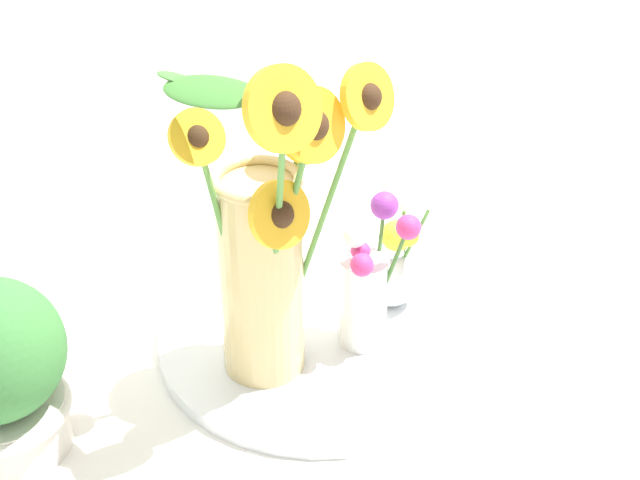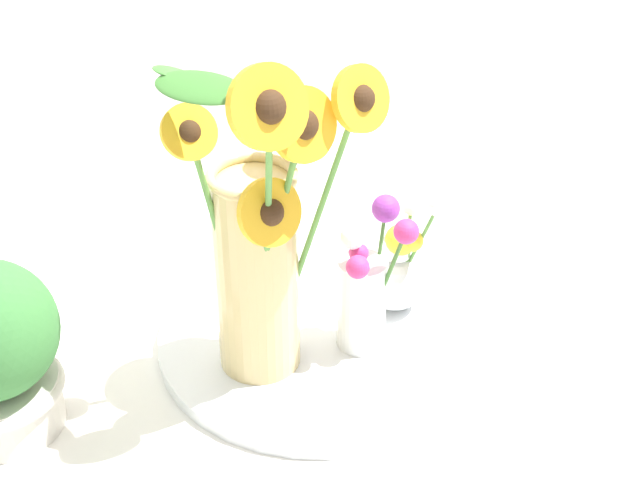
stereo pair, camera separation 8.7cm
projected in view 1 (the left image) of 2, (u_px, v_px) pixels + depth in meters
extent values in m
plane|color=silver|center=(365.00, 348.00, 1.17)|extent=(6.00, 6.00, 0.00)
cylinder|color=silver|center=(320.00, 336.00, 1.18)|extent=(0.43, 0.43, 0.02)
cylinder|color=#D1B77A|center=(261.00, 278.00, 1.05)|extent=(0.10, 0.10, 0.26)
torus|color=#D1B77A|center=(257.00, 179.00, 0.98)|extent=(0.11, 0.11, 0.01)
cylinder|color=#568E42|center=(324.00, 221.00, 1.00)|extent=(0.06, 0.07, 0.30)
cylinder|color=gold|center=(368.00, 97.00, 0.92)|extent=(0.08, 0.04, 0.08)
sphere|color=#382314|center=(368.00, 97.00, 0.92)|extent=(0.03, 0.03, 0.03)
cylinder|color=#568E42|center=(282.00, 236.00, 1.04)|extent=(0.07, 0.01, 0.25)
cylinder|color=gold|center=(304.00, 128.00, 0.99)|extent=(0.10, 0.06, 0.09)
sphere|color=#382314|center=(304.00, 128.00, 0.99)|extent=(0.03, 0.03, 0.03)
cylinder|color=#568E42|center=(228.00, 249.00, 1.00)|extent=(0.06, 0.01, 0.29)
cylinder|color=gold|center=(197.00, 137.00, 0.90)|extent=(0.07, 0.04, 0.06)
sphere|color=#382314|center=(197.00, 137.00, 0.90)|extent=(0.03, 0.03, 0.03)
cylinder|color=#568E42|center=(276.00, 238.00, 0.97)|extent=(0.04, 0.09, 0.34)
cylinder|color=gold|center=(283.00, 109.00, 0.84)|extent=(0.09, 0.04, 0.09)
sphere|color=#382314|center=(283.00, 109.00, 0.84)|extent=(0.04, 0.04, 0.04)
cylinder|color=#568E42|center=(284.00, 232.00, 0.99)|extent=(0.03, 0.08, 0.27)
cylinder|color=gold|center=(313.00, 125.00, 0.89)|extent=(0.08, 0.04, 0.08)
sphere|color=#382314|center=(313.00, 125.00, 0.89)|extent=(0.03, 0.03, 0.03)
cylinder|color=#568E42|center=(268.00, 287.00, 1.02)|extent=(0.01, 0.06, 0.22)
cylinder|color=gold|center=(280.00, 215.00, 0.94)|extent=(0.08, 0.04, 0.07)
sphere|color=#382314|center=(280.00, 215.00, 0.94)|extent=(0.03, 0.03, 0.03)
ellipsoid|color=#38702D|center=(211.00, 92.00, 0.85)|extent=(0.08, 0.12, 0.03)
ellipsoid|color=#38702D|center=(177.00, 78.00, 0.91)|extent=(0.09, 0.10, 0.05)
cylinder|color=white|center=(365.00, 302.00, 1.12)|extent=(0.06, 0.06, 0.13)
cylinder|color=#427533|center=(364.00, 284.00, 1.10)|extent=(0.01, 0.02, 0.09)
sphere|color=#C6337A|center=(361.00, 251.00, 1.08)|extent=(0.02, 0.02, 0.02)
cylinder|color=#427533|center=(359.00, 294.00, 1.10)|extent=(0.02, 0.03, 0.11)
sphere|color=#C6337A|center=(362.00, 265.00, 1.06)|extent=(0.03, 0.03, 0.03)
cylinder|color=#427533|center=(362.00, 275.00, 1.09)|extent=(0.02, 0.01, 0.12)
sphere|color=white|center=(356.00, 236.00, 1.06)|extent=(0.03, 0.03, 0.03)
cylinder|color=#427533|center=(390.00, 273.00, 1.09)|extent=(0.03, 0.03, 0.13)
sphere|color=#C6337A|center=(409.00, 227.00, 1.05)|extent=(0.03, 0.03, 0.03)
cylinder|color=#427533|center=(378.00, 261.00, 1.11)|extent=(0.04, 0.02, 0.14)
sphere|color=purple|center=(384.00, 205.00, 1.09)|extent=(0.04, 0.04, 0.04)
sphere|color=white|center=(390.00, 276.00, 1.21)|extent=(0.08, 0.08, 0.08)
cylinder|color=white|center=(392.00, 243.00, 1.18)|extent=(0.04, 0.04, 0.03)
cylinder|color=#568E42|center=(413.00, 242.00, 1.17)|extent=(0.03, 0.04, 0.13)
sphere|color=white|center=(434.00, 200.00, 1.13)|extent=(0.03, 0.03, 0.03)
cylinder|color=#568E42|center=(401.00, 260.00, 1.19)|extent=(0.01, 0.02, 0.08)
sphere|color=yellow|center=(408.00, 236.00, 1.16)|extent=(0.03, 0.03, 0.03)
cylinder|color=#568E42|center=(402.00, 245.00, 1.19)|extent=(0.02, 0.02, 0.12)
sphere|color=white|center=(405.00, 202.00, 1.17)|extent=(0.02, 0.02, 0.02)
cylinder|color=#568E42|center=(397.00, 262.00, 1.19)|extent=(0.01, 0.01, 0.08)
sphere|color=yellow|center=(396.00, 236.00, 1.17)|extent=(0.04, 0.04, 0.04)
cylinder|color=beige|center=(10.00, 423.00, 1.01)|extent=(0.13, 0.13, 0.07)
torus|color=beige|center=(6.00, 408.00, 1.00)|extent=(0.15, 0.15, 0.02)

